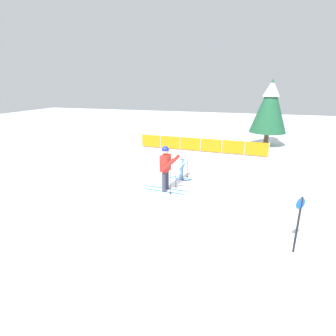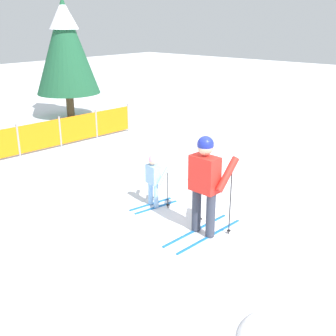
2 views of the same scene
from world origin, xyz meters
name	(u,v)px [view 1 (image 1 of 2)]	position (x,y,z in m)	size (l,w,h in m)	color
ground_plane	(163,190)	(0.00, 0.00, 0.00)	(60.00, 60.00, 0.00)	white
skier_adult	(166,164)	(0.10, 0.05, 1.06)	(1.70, 0.77, 1.78)	#1966B2
skier_child	(182,165)	(0.36, 1.49, 0.62)	(1.04, 0.52, 1.08)	#1966B2
safety_fence	(200,145)	(0.29, 6.47, 0.46)	(7.87, 0.46, 0.91)	gray
conifer_far	(270,105)	(4.20, 9.46, 2.68)	(2.34, 2.34, 4.34)	#4C3823
trail_marker	(298,219)	(4.30, -2.80, 0.92)	(0.22, 0.20, 1.49)	black
snow_mound	(102,211)	(-1.38, -2.21, 0.00)	(1.18, 1.01, 0.47)	white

